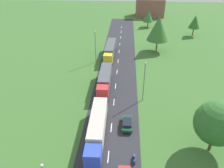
# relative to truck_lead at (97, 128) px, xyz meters

# --- Properties ---
(road) EXTENTS (10.00, 140.00, 0.06)m
(road) POSITION_rel_truck_lead_xyz_m (2.18, 9.33, -2.09)
(road) COLOR #2B2B30
(road) RESTS_ON ground
(lane_marking_centre) EXTENTS (0.16, 121.79, 0.01)m
(lane_marking_centre) POSITION_rel_truck_lead_xyz_m (2.18, 6.66, -2.05)
(lane_marking_centre) COLOR white
(lane_marking_centre) RESTS_ON road
(truck_lead) EXTENTS (2.72, 14.04, 3.58)m
(truck_lead) POSITION_rel_truck_lead_xyz_m (0.00, 0.00, 0.00)
(truck_lead) COLOR blue
(truck_lead) RESTS_ON road
(truck_second) EXTENTS (2.53, 12.42, 3.62)m
(truck_second) POSITION_rel_truck_lead_xyz_m (-0.26, 16.28, 0.03)
(truck_second) COLOR red
(truck_second) RESTS_ON road
(truck_third) EXTENTS (2.83, 13.74, 3.78)m
(truck_third) POSITION_rel_truck_lead_xyz_m (-0.34, 34.01, 0.11)
(truck_third) COLOR yellow
(truck_third) RESTS_ON road
(car_second) EXTENTS (1.87, 4.20, 1.33)m
(car_second) POSITION_rel_truck_lead_xyz_m (4.97, 2.98, -1.34)
(car_second) COLOR #19472D
(car_second) RESTS_ON road
(motorcycle_courier) EXTENTS (0.28, 1.94, 0.91)m
(motorcycle_courier) POSITION_rel_truck_lead_xyz_m (6.17, -4.67, -1.57)
(motorcycle_courier) COLOR black
(motorcycle_courier) RESTS_ON road
(lamppost_second) EXTENTS (0.36, 0.36, 8.80)m
(lamppost_second) POSITION_rel_truck_lead_xyz_m (8.22, 11.83, 2.77)
(lamppost_second) COLOR slate
(lamppost_second) RESTS_ON ground
(lamppost_third) EXTENTS (0.36, 0.36, 9.19)m
(lamppost_third) POSITION_rel_truck_lead_xyz_m (-4.14, 30.30, 2.97)
(lamppost_third) COLOR slate
(lamppost_third) RESTS_ON ground
(tree_birch) EXTENTS (6.69, 6.69, 10.95)m
(tree_birch) POSITION_rel_truck_lead_xyz_m (13.96, 40.09, 5.14)
(tree_birch) COLOR #513823
(tree_birch) RESTS_ON ground
(tree_pine) EXTENTS (4.19, 4.19, 6.83)m
(tree_pine) POSITION_rel_truck_lead_xyz_m (13.09, 66.85, 2.40)
(tree_pine) COLOR #513823
(tree_pine) RESTS_ON ground
(tree_elm) EXTENTS (4.14, 4.14, 7.54)m
(tree_elm) POSITION_rel_truck_lead_xyz_m (29.17, 56.22, 3.13)
(tree_elm) COLOR #513823
(tree_elm) RESTS_ON ground
(tree_ash) EXTENTS (6.77, 6.77, 8.78)m
(tree_ash) POSITION_rel_truck_lead_xyz_m (18.14, -1.53, 3.27)
(tree_ash) COLOR #513823
(tree_ash) RESTS_ON ground
(distant_building) EXTENTS (13.31, 9.11, 8.22)m
(distant_building) POSITION_rel_truck_lead_xyz_m (15.22, 86.44, 2.00)
(distant_building) COLOR brown
(distant_building) RESTS_ON ground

